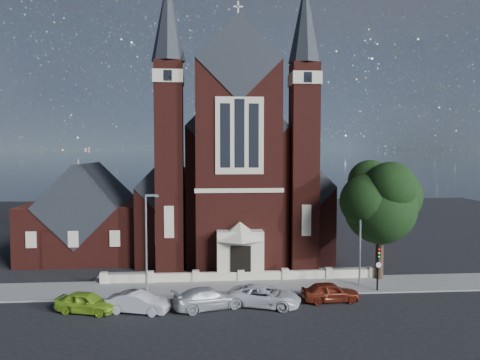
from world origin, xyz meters
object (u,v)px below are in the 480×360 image
object	(u,v)px
car_white_suv	(264,296)
traffic_signal	(378,261)
car_dark_red	(330,292)
car_silver_b	(209,298)
parish_hall	(88,220)
car_silver_a	(138,302)
street_tree	(383,203)
street_lamp_left	(147,237)
car_lime_van	(86,302)
church	(230,179)
street_lamp_right	(361,234)

from	to	relation	value
car_white_suv	traffic_signal	bearing A→B (deg)	-55.47
traffic_signal	car_dark_red	world-z (taller)	traffic_signal
traffic_signal	car_white_suv	size ratio (longest dim) A/B	0.73
car_silver_b	car_white_suv	bearing A→B (deg)	-104.37
parish_hall	traffic_signal	world-z (taller)	parish_hall
car_silver_a	car_dark_red	size ratio (longest dim) A/B	1.02
parish_hall	car_silver_b	distance (m)	22.89
street_tree	car_white_suv	xyz separation A→B (m)	(-11.37, -5.97, -6.20)
street_lamp_left	car_lime_van	size ratio (longest dim) A/B	1.82
street_lamp_left	car_silver_a	distance (m)	6.30
church	street_lamp_left	xyz separation A→B (m)	(-7.91, -18.94, -3.59)
street_lamp_right	car_silver_a	distance (m)	19.17
car_silver_a	street_tree	bearing A→B (deg)	-57.30
street_tree	traffic_signal	bearing A→B (deg)	-115.95
car_lime_van	church	bearing A→B (deg)	-9.65
church	car_silver_a	xyz separation A→B (m)	(-8.02, -23.92, -7.44)
street_tree	street_lamp_right	xyz separation A→B (m)	(-2.51, -1.71, -2.36)
car_silver_b	car_dark_red	bearing A→B (deg)	-102.57
street_tree	traffic_signal	world-z (taller)	street_tree
parish_hall	car_silver_a	world-z (taller)	parish_hall
car_dark_red	street_lamp_right	bearing A→B (deg)	-47.26
parish_hall	street_tree	size ratio (longest dim) A/B	1.14
parish_hall	car_lime_van	distance (m)	19.42
car_silver_b	street_lamp_left	bearing A→B (deg)	30.08
car_white_suv	car_dark_red	size ratio (longest dim) A/B	1.24
parish_hall	car_white_suv	xyz separation A→B (m)	(17.22, -18.27, -3.25)
street_lamp_right	car_lime_van	distance (m)	22.66
street_tree	car_dark_red	xyz separation A→B (m)	(-6.17, -5.37, -6.20)
church	car_lime_van	xyz separation A→B (m)	(-11.75, -23.61, -7.43)
church	car_silver_a	world-z (taller)	church
street_lamp_right	car_lime_van	world-z (taller)	street_lamp_right
church	car_white_suv	world-z (taller)	church
street_lamp_right	car_dark_red	distance (m)	6.45
car_lime_van	car_white_suv	xyz separation A→B (m)	(12.97, 0.40, 0.01)
church	street_lamp_left	distance (m)	20.84
street_tree	parish_hall	bearing A→B (deg)	156.74
street_tree	church	bearing A→B (deg)	126.17
car_lime_van	car_white_suv	world-z (taller)	car_white_suv
car_lime_van	parish_hall	bearing A→B (deg)	29.63
church	car_lime_van	bearing A→B (deg)	-116.45
street_tree	traffic_signal	distance (m)	5.70
church	traffic_signal	size ratio (longest dim) A/B	8.72
car_silver_a	car_silver_b	xyz separation A→B (m)	(5.08, 0.47, 0.03)
car_silver_a	car_silver_b	distance (m)	5.10
street_tree	car_silver_a	distance (m)	22.54
car_silver_a	car_lime_van	bearing A→B (deg)	99.97
street_tree	car_silver_b	distance (m)	17.84
church	car_white_suv	bearing A→B (deg)	-86.98
street_lamp_left	car_dark_red	size ratio (longest dim) A/B	1.82
parish_hall	traffic_signal	xyz separation A→B (m)	(27.00, -15.57, -1.43)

